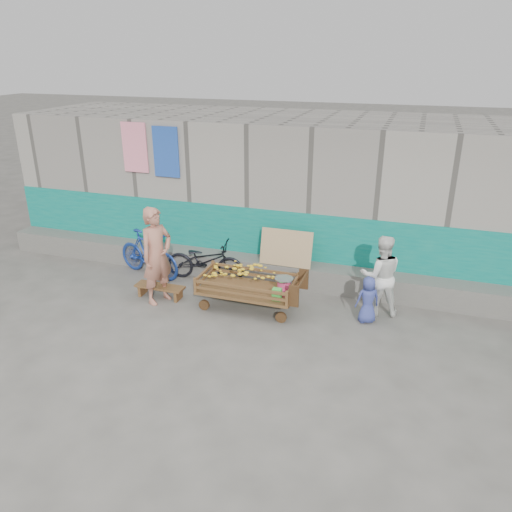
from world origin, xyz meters
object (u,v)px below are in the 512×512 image
(child, at_px, (368,300))
(bicycle_blue, at_px, (148,254))
(woman, at_px, (381,275))
(vendor_man, at_px, (157,256))
(bench, at_px, (160,289))
(bicycle_dark, at_px, (205,260))
(banana_cart, at_px, (246,280))

(child, relative_size, bicycle_blue, 0.52)
(woman, bearing_deg, bicycle_blue, -17.45)
(child, bearing_deg, vendor_man, -19.69)
(bench, height_order, bicycle_dark, bicycle_dark)
(bench, xyz_separation_m, vendor_man, (0.07, -0.13, 0.72))
(bench, bearing_deg, woman, 9.45)
(woman, relative_size, child, 1.75)
(woman, height_order, bicycle_dark, woman)
(bench, distance_m, vendor_man, 0.74)
(vendor_man, height_order, child, vendor_man)
(banana_cart, distance_m, bicycle_blue, 2.44)
(vendor_man, distance_m, bicycle_dark, 1.28)
(vendor_man, xyz_separation_m, woman, (3.83, 0.78, -0.17))
(bench, height_order, woman, woman)
(vendor_man, relative_size, bicycle_blue, 1.14)
(bench, distance_m, bicycle_blue, 1.10)
(vendor_man, bearing_deg, child, -61.37)
(bench, distance_m, child, 3.77)
(woman, distance_m, child, 0.50)
(bench, bearing_deg, banana_cart, 3.81)
(bicycle_dark, bearing_deg, woman, -101.67)
(vendor_man, height_order, bicycle_blue, vendor_man)
(bench, bearing_deg, child, 4.34)
(bench, relative_size, bicycle_dark, 0.59)
(bench, relative_size, woman, 0.65)
(banana_cart, relative_size, bicycle_blue, 1.18)
(bench, xyz_separation_m, bicycle_blue, (-0.68, 0.81, 0.30))
(vendor_man, relative_size, bicycle_dark, 1.14)
(banana_cart, height_order, bench, banana_cart)
(bench, relative_size, vendor_man, 0.52)
(child, xyz_separation_m, bicycle_dark, (-3.26, 0.70, 0.00))
(banana_cart, relative_size, vendor_man, 1.04)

